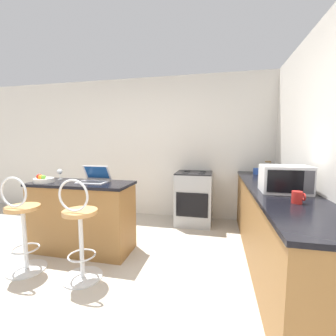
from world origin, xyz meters
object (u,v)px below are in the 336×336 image
at_px(stove_range, 194,198).
at_px(fruit_bowl, 43,180).
at_px(mug_red, 297,197).
at_px(storage_jar, 268,167).
at_px(bar_stool_far, 80,232).
at_px(bar_stool_near, 23,226).
at_px(microwave, 285,179).
at_px(laptop, 94,178).
at_px(toaster, 272,176).
at_px(mug_blue, 256,171).
at_px(wine_glass_short, 60,172).

relative_size(stove_range, fruit_bowl, 3.79).
relative_size(mug_red, storage_jar, 0.51).
xyz_separation_m(bar_stool_far, mug_red, (1.99, 0.07, 0.45)).
xyz_separation_m(bar_stool_far, storage_jar, (2.15, 2.02, 0.49)).
height_order(bar_stool_near, microwave, microwave).
bearing_deg(bar_stool_near, storage_jar, 35.44).
distance_m(laptop, mug_red, 2.26).
relative_size(bar_stool_near, mug_red, 10.44).
bearing_deg(microwave, stove_range, 127.50).
height_order(laptop, toaster, laptop).
bearing_deg(storage_jar, laptop, -149.54).
xyz_separation_m(stove_range, mug_red, (1.03, -1.81, 0.50)).
xyz_separation_m(mug_red, storage_jar, (0.16, 1.95, 0.05)).
distance_m(bar_stool_far, laptop, 0.80).
relative_size(laptop, mug_red, 3.52).
height_order(fruit_bowl, mug_blue, fruit_bowl).
height_order(stove_range, mug_red, mug_red).
xyz_separation_m(microwave, mug_red, (-0.02, -0.44, -0.08)).
height_order(bar_stool_far, wine_glass_short, bar_stool_far).
xyz_separation_m(laptop, microwave, (2.20, -0.13, 0.08)).
bearing_deg(wine_glass_short, microwave, -4.33).
height_order(bar_stool_near, wine_glass_short, bar_stool_near).
bearing_deg(toaster, wine_glass_short, -173.83).
relative_size(microwave, storage_jar, 2.26).
bearing_deg(storage_jar, stove_range, -172.95).
distance_m(toaster, mug_red, 0.94).
xyz_separation_m(stove_range, mug_blue, (0.99, -0.05, 0.50)).
bearing_deg(toaster, mug_blue, 93.41).
distance_m(bar_stool_far, storage_jar, 2.99).
height_order(laptop, stove_range, laptop).
xyz_separation_m(fruit_bowl, mug_blue, (2.75, 1.37, 0.01)).
distance_m(laptop, microwave, 2.21).
relative_size(fruit_bowl, storage_jar, 1.20).
xyz_separation_m(microwave, storage_jar, (0.15, 1.52, -0.03)).
height_order(toaster, fruit_bowl, toaster).
relative_size(microwave, toaster, 1.52).
bearing_deg(wine_glass_short, stove_range, 34.01).
distance_m(laptop, stove_range, 1.76).
xyz_separation_m(laptop, wine_glass_short, (-0.57, 0.08, 0.05)).
xyz_separation_m(toaster, wine_glass_short, (-2.76, -0.30, 0.01)).
bearing_deg(mug_red, mug_blue, 91.46).
distance_m(stove_range, storage_jar, 1.33).
xyz_separation_m(bar_stool_far, microwave, (2.00, 0.51, 0.53)).
height_order(stove_range, fruit_bowl, fruit_bowl).
relative_size(toaster, mug_blue, 2.80).
relative_size(toaster, stove_range, 0.33).
relative_size(bar_stool_far, wine_glass_short, 7.42).
bearing_deg(storage_jar, mug_red, -94.79).
bearing_deg(laptop, fruit_bowl, -163.33).
height_order(mug_blue, storage_jar, storage_jar).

